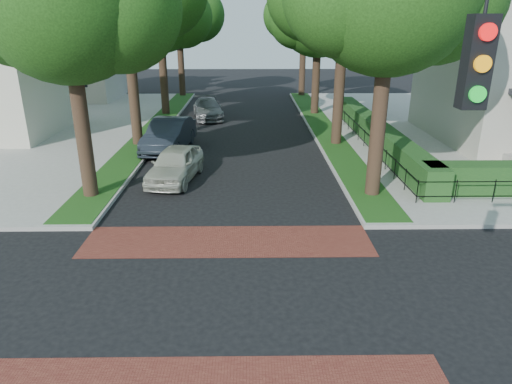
% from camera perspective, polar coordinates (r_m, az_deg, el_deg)
% --- Properties ---
extents(ground, '(120.00, 120.00, 0.00)m').
position_cam_1_polar(ground, '(11.70, -4.26, -13.18)').
color(ground, black).
rests_on(ground, ground).
extents(crosswalk_far, '(9.00, 2.20, 0.01)m').
position_cam_1_polar(crosswalk_far, '(14.46, -3.54, -6.13)').
color(crosswalk_far, maroon).
rests_on(crosswalk_far, ground).
extents(grass_strip_ne, '(1.60, 29.80, 0.02)m').
position_cam_1_polar(grass_strip_ne, '(29.87, 8.36, 8.03)').
color(grass_strip_ne, '#184012').
rests_on(grass_strip_ne, sidewalk_ne).
extents(grass_strip_nw, '(1.60, 29.80, 0.02)m').
position_cam_1_polar(grass_strip_nw, '(30.13, -12.57, 7.87)').
color(grass_strip_nw, '#184012').
rests_on(grass_strip_nw, sidewalk_nw).
extents(tree_right_far, '(7.25, 6.23, 9.74)m').
position_cam_1_polar(tree_right_far, '(34.30, 7.96, 20.99)').
color(tree_right_far, black).
rests_on(tree_right_far, sidewalk_ne).
extents(tree_right_back, '(7.50, 6.45, 10.20)m').
position_cam_1_polar(tree_right_back, '(43.23, 6.16, 21.39)').
color(tree_right_back, black).
rests_on(tree_right_back, sidewalk_ne).
extents(tree_left_far, '(7.00, 6.02, 9.86)m').
position_cam_1_polar(tree_left_far, '(34.49, -11.78, 21.13)').
color(tree_left_far, black).
rests_on(tree_left_far, sidewalk_nw).
extents(tree_left_back, '(7.75, 6.66, 10.44)m').
position_cam_1_polar(tree_left_back, '(43.40, -9.51, 21.43)').
color(tree_left_back, black).
rests_on(tree_left_back, sidewalk_nw).
extents(hedge_main_road, '(1.00, 18.00, 1.20)m').
position_cam_1_polar(hedge_main_road, '(26.32, 14.77, 7.22)').
color(hedge_main_road, '#163F19').
rests_on(hedge_main_road, sidewalk_ne).
extents(fence_main_road, '(0.06, 18.00, 0.90)m').
position_cam_1_polar(fence_main_road, '(26.15, 13.04, 6.95)').
color(fence_main_road, black).
rests_on(fence_main_road, sidewalk_ne).
extents(house_left_far, '(10.00, 9.00, 10.14)m').
position_cam_1_polar(house_left_far, '(44.78, -23.05, 17.08)').
color(house_left_far, '#BCB8A8').
rests_on(house_left_far, sidewalk_nw).
extents(parked_car_front, '(2.34, 4.50, 1.46)m').
position_cam_1_polar(parked_car_front, '(20.00, -10.06, 3.46)').
color(parked_car_front, '#BABBA9').
rests_on(parked_car_front, ground).
extents(parked_car_middle, '(2.37, 5.31, 1.69)m').
position_cam_1_polar(parked_car_middle, '(24.88, -10.81, 7.02)').
color(parked_car_middle, black).
rests_on(parked_car_middle, ground).
extents(parked_car_rear, '(2.70, 4.98, 1.37)m').
position_cam_1_polar(parked_car_rear, '(33.25, -6.05, 10.31)').
color(parked_car_rear, slate).
rests_on(parked_car_rear, ground).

